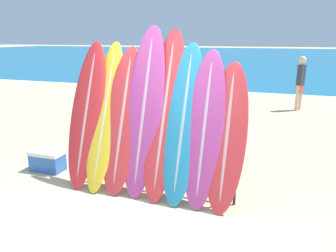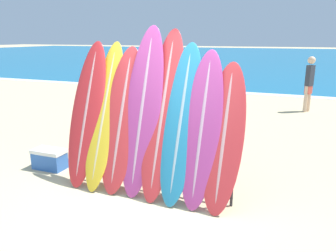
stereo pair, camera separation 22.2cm
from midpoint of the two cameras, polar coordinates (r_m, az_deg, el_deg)
The scene contains 15 objects.
ground_plane at distance 4.62m, azimuth -4.59°, elevation -14.74°, with size 160.00×160.00×0.00m, color #CCB789.
ocean_water at distance 43.39m, azimuth 19.29°, elevation 11.39°, with size 120.00×60.00×0.01m.
surfboard_rack at distance 4.99m, azimuth -2.07°, elevation -6.62°, with size 2.58×0.04×0.82m.
surfboard_slot_0 at distance 5.38m, azimuth -12.78°, elevation 2.22°, with size 0.56×0.95×2.26m.
surfboard_slot_1 at distance 5.23m, azimuth -9.81°, elevation 1.97°, with size 0.49×1.04×2.25m.
surfboard_slot_2 at distance 5.06m, azimuth -6.84°, elevation 1.23°, with size 0.60×0.92×2.18m.
surfboard_slot_3 at distance 4.92m, azimuth -3.17°, elevation 2.80°, with size 0.58×0.97×2.50m.
surfboard_slot_4 at distance 4.83m, azimuth 0.39°, elevation 2.27°, with size 0.54×1.10×2.45m.
surfboard_slot_5 at distance 4.70m, azimuth 3.64°, elevation 0.66°, with size 0.54×1.03×2.25m.
surfboard_slot_6 at distance 4.61m, azimuth 7.31°, elevation -0.38°, with size 0.54×0.94×2.15m.
surfboard_slot_7 at distance 4.56m, azimuth 11.14°, elevation -1.83°, with size 0.55×0.92×1.99m.
person_near_water at distance 11.27m, azimuth 23.90°, elevation 7.02°, with size 0.27×0.30×1.73m.
person_mid_beach at distance 8.27m, azimuth 5.39°, elevation 5.24°, with size 0.26×0.27×1.61m.
person_far_left at distance 7.41m, azimuth 9.97°, elevation 3.71°, with size 0.26×0.21×1.56m.
cooler_box at distance 6.27m, azimuth -18.98°, elevation -5.43°, with size 0.59×0.33×0.36m.
Camera 2 is at (1.89, -3.55, 2.31)m, focal length 35.00 mm.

